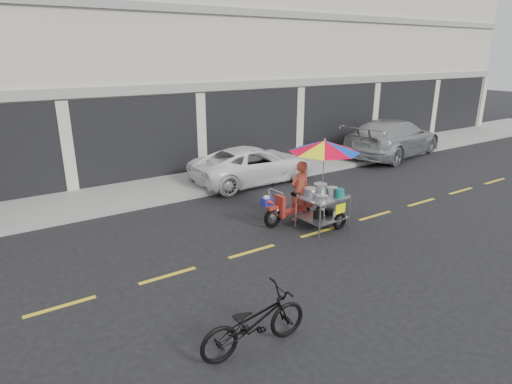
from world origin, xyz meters
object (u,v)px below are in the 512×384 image
silver_pickup (393,138)px  food_vendor_rig (315,171)px  near_bicycle (254,322)px  white_pickup (254,165)px

silver_pickup → food_vendor_rig: food_vendor_rig is taller
silver_pickup → near_bicycle: silver_pickup is taller
white_pickup → near_bicycle: bearing=146.5°
white_pickup → near_bicycle: 8.73m
silver_pickup → food_vendor_rig: size_ratio=2.34×
white_pickup → silver_pickup: bearing=-90.7°
near_bicycle → white_pickup: bearing=-30.9°
silver_pickup → food_vendor_rig: 8.84m
white_pickup → near_bicycle: white_pickup is taller
near_bicycle → food_vendor_rig: food_vendor_rig is taller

